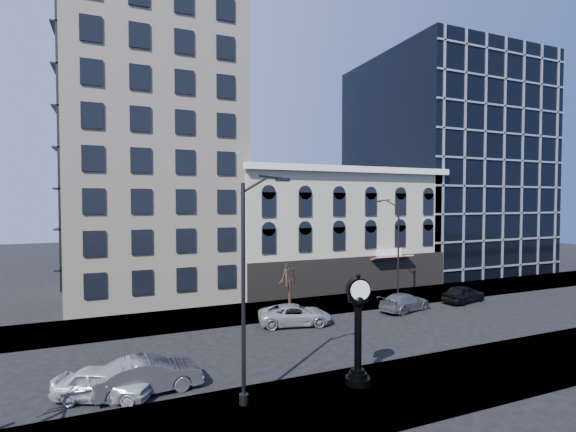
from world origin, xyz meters
name	(u,v)px	position (x,y,z in m)	size (l,w,h in m)	color
ground	(283,345)	(0.00, 0.00, 0.00)	(160.00, 160.00, 0.00)	black
sidewalk_far	(246,313)	(0.00, 8.00, 0.06)	(160.00, 6.00, 0.12)	gray
sidewalk_near	(348,399)	(0.00, -8.00, 0.06)	(160.00, 6.00, 0.12)	gray
cream_tower	(153,97)	(-6.11, 18.88, 19.32)	(15.90, 15.40, 42.50)	beige
victorian_row	(331,230)	(12.00, 15.89, 6.00)	(22.60, 11.19, 12.50)	#ACA68D
glass_office	(442,166)	(32.00, 20.91, 14.00)	(20.00, 20.15, 28.00)	black
street_clock	(358,334)	(1.18, -6.90, 2.58)	(1.23, 1.23, 5.44)	black
street_lamp_near	(259,228)	(-3.82, -6.70, 7.91)	(2.67, 0.45, 10.32)	black
street_lamp_far	(391,223)	(12.76, 6.20, 7.14)	(2.34, 0.95, 9.30)	black
bare_tree_far	(290,272)	(3.22, 6.59, 3.35)	(2.50, 2.50, 4.30)	#332019
car_near_a	(104,383)	(-10.29, -3.62, 0.75)	(1.78, 4.42, 1.51)	silver
car_near_b	(148,375)	(-8.36, -3.61, 0.82)	(1.74, 4.99, 1.65)	#595B60
car_far_a	(295,315)	(2.41, 3.60, 0.75)	(2.49, 5.40, 1.50)	#A5A8AD
car_far_b	(405,302)	(12.39, 3.75, 0.73)	(2.04, 5.01, 1.45)	#595B60
car_far_c	(463,294)	(19.08, 4.08, 0.78)	(1.85, 4.59, 1.56)	black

